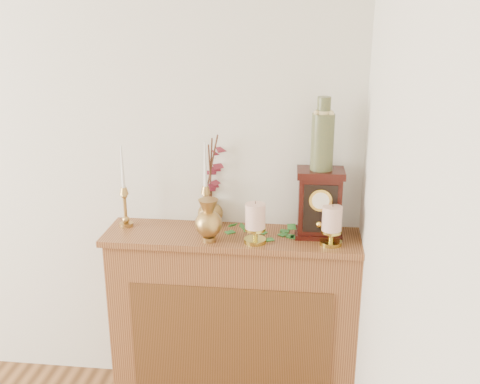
# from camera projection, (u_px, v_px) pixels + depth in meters

# --- Properties ---
(console_shelf) EXTENTS (1.24, 0.34, 0.93)m
(console_shelf) POSITION_uv_depth(u_px,v_px,m) (234.00, 324.00, 2.83)
(console_shelf) COLOR brown
(console_shelf) RESTS_ON ground
(candlestick_left) EXTENTS (0.07, 0.07, 0.41)m
(candlestick_left) POSITION_uv_depth(u_px,v_px,m) (125.00, 200.00, 2.73)
(candlestick_left) COLOR #A38441
(candlestick_left) RESTS_ON console_shelf
(candlestick_center) EXTENTS (0.07, 0.07, 0.43)m
(candlestick_center) POSITION_uv_depth(u_px,v_px,m) (206.00, 200.00, 2.71)
(candlestick_center) COLOR #A38441
(candlestick_center) RESTS_ON console_shelf
(bud_vase) EXTENTS (0.13, 0.13, 0.20)m
(bud_vase) POSITION_uv_depth(u_px,v_px,m) (209.00, 221.00, 2.56)
(bud_vase) COLOR #A38441
(bud_vase) RESTS_ON console_shelf
(ginger_jar) EXTENTS (0.19, 0.20, 0.46)m
(ginger_jar) POSITION_uv_depth(u_px,v_px,m) (214.00, 183.00, 2.75)
(ginger_jar) COLOR #A38441
(ginger_jar) RESTS_ON console_shelf
(pillar_candle_left) EXTENTS (0.10, 0.10, 0.20)m
(pillar_candle_left) POSITION_uv_depth(u_px,v_px,m) (255.00, 221.00, 2.55)
(pillar_candle_left) COLOR gold
(pillar_candle_left) RESTS_ON console_shelf
(pillar_candle_right) EXTENTS (0.10, 0.10, 0.20)m
(pillar_candle_right) POSITION_uv_depth(u_px,v_px,m) (332.00, 224.00, 2.52)
(pillar_candle_right) COLOR gold
(pillar_candle_right) RESTS_ON console_shelf
(ivy_garland) EXTENTS (0.31, 0.15, 0.07)m
(ivy_garland) POSITION_uv_depth(u_px,v_px,m) (267.00, 235.00, 2.63)
(ivy_garland) COLOR #2C742C
(ivy_garland) RESTS_ON console_shelf
(mantel_clock) EXTENTS (0.22, 0.16, 0.32)m
(mantel_clock) POSITION_uv_depth(u_px,v_px,m) (319.00, 204.00, 2.60)
(mantel_clock) COLOR #340E0A
(mantel_clock) RESTS_ON console_shelf
(ceramic_vase) EXTENTS (0.10, 0.10, 0.33)m
(ceramic_vase) POSITION_uv_depth(u_px,v_px,m) (323.00, 138.00, 2.51)
(ceramic_vase) COLOR #1C382D
(ceramic_vase) RESTS_ON mantel_clock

